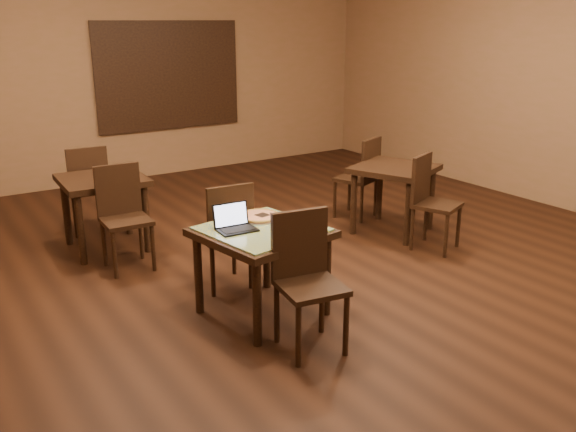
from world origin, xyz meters
TOP-DOWN VIEW (x-y plane):
  - ground at (0.00, 0.00)m, footprint 10.00×10.00m
  - wall_back at (0.00, 5.00)m, footprint 8.00×0.02m
  - mural at (0.50, 4.96)m, footprint 2.34×0.05m
  - tiled_table at (-0.87, -0.10)m, footprint 1.06×1.06m
  - chair_main_near at (-0.85, -0.71)m, footprint 0.52×0.52m
  - chair_main_far at (-0.88, 0.51)m, footprint 0.47×0.47m
  - laptop at (-1.07, 0.00)m, footprint 0.32×0.25m
  - plate at (-0.65, -0.28)m, footprint 0.25×0.25m
  - pizza_slice at (-0.65, -0.28)m, footprint 0.26×0.26m
  - pizza_pan at (-0.75, 0.14)m, footprint 0.40×0.40m
  - pizza_whole at (-0.75, 0.14)m, footprint 0.36×0.36m
  - spatula at (-0.73, 0.12)m, footprint 0.15×0.27m
  - napkin_roll at (-0.47, -0.24)m, footprint 0.11×0.18m
  - other_table_a at (1.49, 0.88)m, footprint 1.09×1.09m
  - other_table_a_chair_near at (1.45, 0.28)m, footprint 0.57×0.57m
  - other_table_a_chair_far at (1.52, 1.47)m, footprint 0.57×0.57m
  - other_table_b at (-1.48, 2.17)m, footprint 0.88×0.88m
  - other_table_b_chair_near at (-1.47, 1.57)m, footprint 0.46×0.46m
  - other_table_b_chair_far at (-1.48, 2.77)m, footprint 0.46×0.46m

SIDE VIEW (x-z plane):
  - ground at x=0.00m, z-range 0.00..0.00m
  - chair_main_far at x=-0.88m, z-range 0.06..1.08m
  - other_table_a_chair_near at x=1.45m, z-range 0.07..1.08m
  - other_table_a_chair_far at x=1.52m, z-range 0.07..1.08m
  - other_table_b_chair_near at x=-1.47m, z-range 0.07..1.09m
  - other_table_b_chair_far at x=-1.48m, z-range 0.07..1.09m
  - chair_main_near at x=-0.85m, z-range 0.07..1.11m
  - other_table_a at x=1.49m, z-range 0.26..1.05m
  - other_table_b at x=-1.48m, z-range 0.26..1.06m
  - tiled_table at x=-0.87m, z-range 0.28..1.04m
  - pizza_pan at x=-0.75m, z-range 0.76..0.77m
  - plate at x=-0.65m, z-range 0.76..0.78m
  - pizza_whole at x=-0.75m, z-range 0.77..0.79m
  - napkin_roll at x=-0.47m, z-range 0.76..0.81m
  - pizza_slice at x=-0.65m, z-range 0.77..0.80m
  - spatula at x=-0.73m, z-range 0.78..0.80m
  - laptop at x=-1.07m, z-range 0.71..0.92m
  - wall_back at x=0.00m, z-range 0.00..3.00m
  - mural at x=0.50m, z-range 0.73..2.37m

